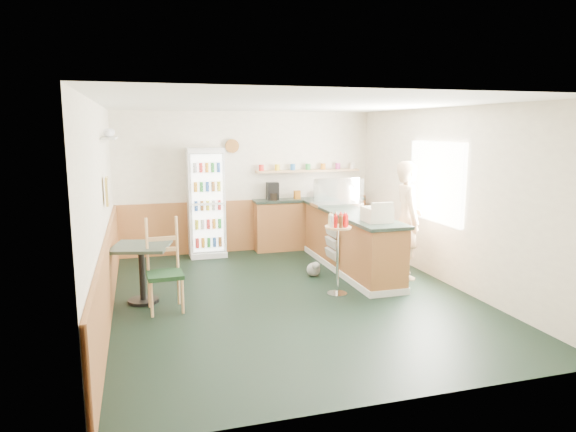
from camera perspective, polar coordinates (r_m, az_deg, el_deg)
name	(u,v)px	position (r m, az deg, el deg)	size (l,w,h in m)	color
ground	(292,297)	(7.46, 0.43, -8.94)	(6.00, 6.00, 0.00)	black
room_envelope	(264,186)	(7.76, -2.73, 3.34)	(5.04, 6.02, 2.72)	#F1E8CD
service_counter	(350,243)	(8.75, 6.89, -3.04)	(0.68, 3.01, 1.01)	#A66935
back_counter	(308,221)	(10.26, 2.28, -0.58)	(2.24, 0.42, 1.69)	#A66935
drinks_fridge	(206,203)	(9.68, -9.08, 1.47)	(0.67, 0.55, 2.03)	silver
display_case	(337,192)	(9.20, 5.43, 2.63)	(0.86, 0.45, 0.49)	silver
cash_register	(377,214)	(7.75, 9.85, 0.17)	(0.37, 0.39, 0.22)	beige
shopkeeper	(407,220)	(8.39, 13.11, -0.44)	(0.63, 0.45, 1.88)	tan
condiment_stand	(338,240)	(7.37, 5.57, -2.66)	(0.38, 0.38, 1.18)	silver
newspaper_rack	(332,243)	(8.54, 4.89, -3.05)	(0.09, 0.47, 0.55)	black
cafe_table	(142,262)	(7.35, -15.96, -4.96)	(0.89, 0.89, 0.81)	black
cafe_chair	(164,262)	(7.02, -13.61, -4.98)	(0.48, 0.48, 1.22)	black
dog_doorstop	(314,269)	(8.39, 2.89, -5.89)	(0.22, 0.29, 0.27)	gray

